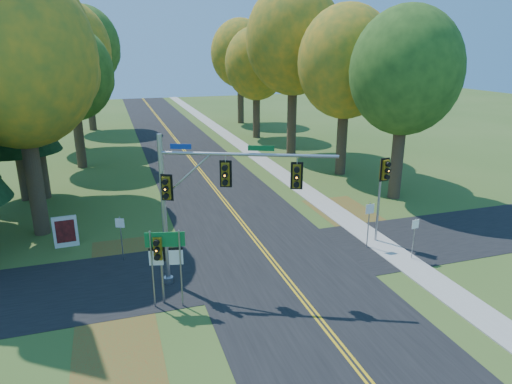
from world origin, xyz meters
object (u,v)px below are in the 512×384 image
object	(u,v)px
route_sign_cluster	(166,254)
info_kiosk	(66,232)
traffic_mast	(205,192)
east_signal_pole	(383,179)

from	to	relation	value
route_sign_cluster	info_kiosk	size ratio (longest dim) A/B	1.97
route_sign_cluster	info_kiosk	xyz separation A→B (m)	(-4.35, 7.52, -1.51)
traffic_mast	route_sign_cluster	bearing A→B (deg)	-124.70
traffic_mast	info_kiosk	size ratio (longest dim) A/B	4.05
east_signal_pole	route_sign_cluster	bearing A→B (deg)	-173.00
route_sign_cluster	info_kiosk	bearing A→B (deg)	133.50
east_signal_pole	info_kiosk	distance (m)	16.82
traffic_mast	east_signal_pole	xyz separation A→B (m)	(9.71, 1.76, -0.78)
east_signal_pole	route_sign_cluster	xyz separation A→B (m)	(-11.60, -2.93, -1.21)
traffic_mast	info_kiosk	bearing A→B (deg)	158.18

